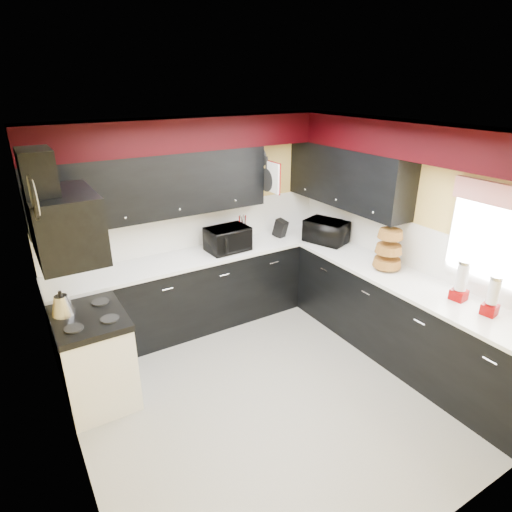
{
  "coord_description": "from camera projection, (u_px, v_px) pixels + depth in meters",
  "views": [
    {
      "loc": [
        -1.94,
        -2.88,
        2.88
      ],
      "look_at": [
        0.2,
        0.64,
        1.17
      ],
      "focal_mm": 30.0,
      "sensor_mm": 36.0,
      "label": 1
    }
  ],
  "objects": [
    {
      "name": "ground",
      "position": [
        272.0,
        388.0,
        4.31
      ],
      "size": [
        3.6,
        3.6,
        0.0
      ],
      "primitive_type": "plane",
      "color": "gray",
      "rests_on": "ground"
    },
    {
      "name": "wall_back",
      "position": [
        193.0,
        222.0,
        5.25
      ],
      "size": [
        3.6,
        0.06,
        2.5
      ],
      "primitive_type": "cube",
      "color": "#E0C666",
      "rests_on": "ground"
    },
    {
      "name": "wall_right",
      "position": [
        411.0,
        239.0,
        4.69
      ],
      "size": [
        0.06,
        3.6,
        2.5
      ],
      "primitive_type": "cube",
      "color": "#E0C666",
      "rests_on": "ground"
    },
    {
      "name": "wall_left",
      "position": [
        58.0,
        333.0,
        2.97
      ],
      "size": [
        0.06,
        3.6,
        2.5
      ],
      "primitive_type": "cube",
      "color": "#E0C666",
      "rests_on": "ground"
    },
    {
      "name": "ceiling",
      "position": [
        277.0,
        131.0,
        3.35
      ],
      "size": [
        3.6,
        3.6,
        0.06
      ],
      "primitive_type": "cube",
      "color": "white",
      "rests_on": "wall_back"
    },
    {
      "name": "cab_back",
      "position": [
        207.0,
        290.0,
        5.32
      ],
      "size": [
        3.6,
        0.6,
        0.9
      ],
      "primitive_type": "cube",
      "color": "black",
      "rests_on": "ground"
    },
    {
      "name": "cab_right",
      "position": [
        404.0,
        322.0,
        4.62
      ],
      "size": [
        0.6,
        3.0,
        0.9
      ],
      "primitive_type": "cube",
      "color": "black",
      "rests_on": "ground"
    },
    {
      "name": "counter_back",
      "position": [
        205.0,
        255.0,
        5.14
      ],
      "size": [
        3.62,
        0.64,
        0.04
      ],
      "primitive_type": "cube",
      "color": "white",
      "rests_on": "cab_back"
    },
    {
      "name": "counter_right",
      "position": [
        410.0,
        283.0,
        4.44
      ],
      "size": [
        0.64,
        3.02,
        0.04
      ],
      "primitive_type": "cube",
      "color": "white",
      "rests_on": "cab_right"
    },
    {
      "name": "splash_back",
      "position": [
        194.0,
        227.0,
        5.26
      ],
      "size": [
        3.6,
        0.02,
        0.5
      ],
      "primitive_type": "cube",
      "color": "white",
      "rests_on": "counter_back"
    },
    {
      "name": "splash_right",
      "position": [
        409.0,
        244.0,
        4.71
      ],
      "size": [
        0.02,
        3.6,
        0.5
      ],
      "primitive_type": "cube",
      "color": "white",
      "rests_on": "counter_right"
    },
    {
      "name": "upper_back",
      "position": [
        155.0,
        186.0,
        4.66
      ],
      "size": [
        2.6,
        0.35,
        0.7
      ],
      "primitive_type": "cube",
      "color": "black",
      "rests_on": "wall_back"
    },
    {
      "name": "upper_right",
      "position": [
        347.0,
        176.0,
        5.11
      ],
      "size": [
        0.35,
        1.8,
        0.7
      ],
      "primitive_type": "cube",
      "color": "black",
      "rests_on": "wall_right"
    },
    {
      "name": "soffit_back",
      "position": [
        194.0,
        133.0,
        4.69
      ],
      "size": [
        3.6,
        0.36,
        0.35
      ],
      "primitive_type": "cube",
      "color": "black",
      "rests_on": "wall_back"
    },
    {
      "name": "soffit_right",
      "position": [
        429.0,
        142.0,
        4.05
      ],
      "size": [
        0.36,
        3.24,
        0.35
      ],
      "primitive_type": "cube",
      "color": "black",
      "rests_on": "wall_right"
    },
    {
      "name": "stove",
      "position": [
        96.0,
        361.0,
        4.02
      ],
      "size": [
        0.6,
        0.75,
        0.86
      ],
      "primitive_type": "cube",
      "color": "white",
      "rests_on": "ground"
    },
    {
      "name": "cooktop",
      "position": [
        88.0,
        318.0,
        3.84
      ],
      "size": [
        0.62,
        0.77,
        0.06
      ],
      "primitive_type": "cube",
      "color": "black",
      "rests_on": "stove"
    },
    {
      "name": "hood",
      "position": [
        66.0,
        225.0,
        3.47
      ],
      "size": [
        0.5,
        0.78,
        0.55
      ],
      "primitive_type": "cube",
      "color": "black",
      "rests_on": "wall_left"
    },
    {
      "name": "hood_duct",
      "position": [
        38.0,
        176.0,
        3.25
      ],
      "size": [
        0.24,
        0.4,
        0.4
      ],
      "primitive_type": "cube",
      "color": "black",
      "rests_on": "wall_left"
    },
    {
      "name": "window",
      "position": [
        494.0,
        238.0,
        3.86
      ],
      "size": [
        0.03,
        0.86,
        0.96
      ],
      "primitive_type": null,
      "color": "white",
      "rests_on": "wall_right"
    },
    {
      "name": "valance",
      "position": [
        501.0,
        196.0,
        3.68
      ],
      "size": [
        0.04,
        0.88,
        0.2
      ],
      "primitive_type": "cube",
      "color": "red",
      "rests_on": "wall_right"
    },
    {
      "name": "pan_top",
      "position": [
        261.0,
        157.0,
        5.16
      ],
      "size": [
        0.03,
        0.22,
        0.4
      ],
      "primitive_type": null,
      "color": "black",
      "rests_on": "upper_back"
    },
    {
      "name": "pan_mid",
      "position": [
        267.0,
        180.0,
        5.15
      ],
      "size": [
        0.03,
        0.28,
        0.46
      ],
      "primitive_type": null,
      "color": "black",
      "rests_on": "upper_back"
    },
    {
      "name": "pan_low",
      "position": [
        255.0,
        179.0,
        5.37
      ],
      "size": [
        0.03,
        0.24,
        0.42
      ],
      "primitive_type": null,
      "color": "black",
      "rests_on": "upper_back"
    },
    {
      "name": "cut_board",
      "position": [
        273.0,
        178.0,
        5.04
      ],
      "size": [
        0.03,
        0.26,
        0.35
      ],
      "primitive_type": "cube",
      "color": "white",
      "rests_on": "upper_back"
    },
    {
      "name": "baskets",
      "position": [
        389.0,
        249.0,
        4.62
      ],
      "size": [
        0.27,
        0.27,
        0.5
      ],
      "primitive_type": null,
      "color": "brown",
      "rests_on": "upper_right"
    },
    {
      "name": "clock",
      "position": [
        33.0,
        198.0,
        2.83
      ],
      "size": [
        0.03,
        0.3,
        0.3
      ],
      "primitive_type": null,
      "color": "black",
      "rests_on": "wall_left"
    },
    {
      "name": "deco_plate",
      "position": [
        453.0,
        151.0,
        4.02
      ],
      "size": [
        0.03,
        0.24,
        0.24
      ],
      "primitive_type": null,
      "color": "white",
      "rests_on": "wall_right"
    },
    {
      "name": "toaster_oven",
      "position": [
        228.0,
        239.0,
        5.17
      ],
      "size": [
        0.52,
        0.44,
        0.29
      ],
      "primitive_type": "imported",
      "rotation": [
        0.0,
        0.0,
        0.04
      ],
      "color": "black",
      "rests_on": "counter_back"
    },
    {
      "name": "microwave",
      "position": [
        326.0,
        231.0,
        5.44
      ],
      "size": [
        0.51,
        0.6,
        0.29
      ],
      "primitive_type": "imported",
      "rotation": [
        0.0,
        0.0,
        1.93
      ],
      "color": "black",
      "rests_on": "counter_right"
    },
    {
      "name": "utensil_crock",
      "position": [
        243.0,
        238.0,
        5.42
      ],
      "size": [
        0.17,
        0.17,
        0.14
      ],
      "primitive_type": "cylinder",
      "rotation": [
        0.0,
        0.0,
        0.42
      ],
      "color": "white",
      "rests_on": "counter_back"
    },
    {
      "name": "knife_block",
      "position": [
        280.0,
        228.0,
        5.62
      ],
      "size": [
        0.15,
        0.18,
        0.24
      ],
      "primitive_type": "cube",
      "rotation": [
        0.0,
        0.0,
        0.3
      ],
      "color": "black",
      "rests_on": "counter_back"
    },
    {
      "name": "kettle",
      "position": [
        62.0,
        305.0,
        3.81
      ],
      "size": [
        0.27,
        0.27,
        0.19
      ],
      "primitive_type": null,
      "rotation": [
        0.0,
        0.0,
        0.43
      ],
      "color": "#BDBCC1",
      "rests_on": "cooktop"
    },
    {
      "name": "dispenser_a",
      "position": [
        461.0,
        282.0,
        3.99
      ],
      "size": [
        0.15,
        0.15,
        0.36
      ],
      "primitive_type": null,
      "rotation": [
        0.0,
        0.0,
        0.13
      ],
      "color": "#65060C",
      "rests_on": "counter_right"
    },
    {
      "name": "dispenser_b",
      "position": [
        492.0,
        298.0,
        3.74
      ],
      "size": [
        0.14,
        0.14,
        0.33
      ],
      "primitive_type": null,
      "rotation": [
        0.0,
        0.0,
        0.17
      ],
      "color": "#61030B",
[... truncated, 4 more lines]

